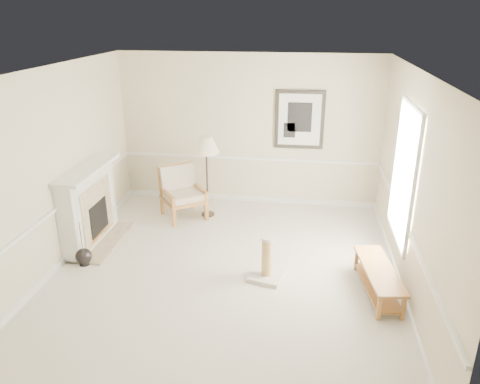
{
  "coord_description": "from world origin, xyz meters",
  "views": [
    {
      "loc": [
        1.07,
        -5.96,
        3.61
      ],
      "look_at": [
        0.12,
        0.7,
        0.98
      ],
      "focal_mm": 35.0,
      "sensor_mm": 36.0,
      "label": 1
    }
  ],
  "objects_px": {
    "floor_lamp": "(206,147)",
    "scratching_post": "(267,265)",
    "bench": "(378,276)",
    "floor_vase": "(84,257)",
    "armchair": "(181,190)"
  },
  "relations": [
    {
      "from": "floor_lamp",
      "to": "scratching_post",
      "type": "distance_m",
      "value": 2.68
    },
    {
      "from": "bench",
      "to": "scratching_post",
      "type": "height_order",
      "value": "scratching_post"
    },
    {
      "from": "scratching_post",
      "to": "floor_lamp",
      "type": "bearing_deg",
      "value": 122.09
    },
    {
      "from": "bench",
      "to": "scratching_post",
      "type": "xyz_separation_m",
      "value": [
        -1.53,
        0.16,
        -0.05
      ]
    },
    {
      "from": "floor_vase",
      "to": "floor_lamp",
      "type": "relative_size",
      "value": 0.48
    },
    {
      "from": "armchair",
      "to": "scratching_post",
      "type": "height_order",
      "value": "armchair"
    },
    {
      "from": "floor_vase",
      "to": "scratching_post",
      "type": "xyz_separation_m",
      "value": [
        2.77,
        0.02,
        0.07
      ]
    },
    {
      "from": "floor_vase",
      "to": "floor_lamp",
      "type": "xyz_separation_m",
      "value": [
        1.48,
        2.08,
        1.19
      ]
    },
    {
      "from": "floor_lamp",
      "to": "scratching_post",
      "type": "relative_size",
      "value": 2.33
    },
    {
      "from": "floor_vase",
      "to": "armchair",
      "type": "xyz_separation_m",
      "value": [
        1.0,
        2.01,
        0.38
      ]
    },
    {
      "from": "floor_vase",
      "to": "bench",
      "type": "height_order",
      "value": "floor_vase"
    },
    {
      "from": "armchair",
      "to": "bench",
      "type": "bearing_deg",
      "value": -69.17
    },
    {
      "from": "scratching_post",
      "to": "floor_vase",
      "type": "bearing_deg",
      "value": -179.61
    },
    {
      "from": "floor_vase",
      "to": "scratching_post",
      "type": "distance_m",
      "value": 2.77
    },
    {
      "from": "armchair",
      "to": "floor_vase",
      "type": "bearing_deg",
      "value": -152.43
    }
  ]
}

